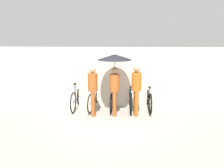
{
  "coord_description": "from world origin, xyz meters",
  "views": [
    {
      "loc": [
        0.31,
        -7.07,
        2.82
      ],
      "look_at": [
        0.0,
        1.15,
        1.0
      ],
      "focal_mm": 40.0,
      "sensor_mm": 36.0,
      "label": 1
    }
  ],
  "objects_px": {
    "parked_bicycle_3": "(130,99)",
    "pedestrian_trailing": "(136,86)",
    "parked_bicycle_1": "(95,99)",
    "parked_bicycle_4": "(149,99)",
    "parked_bicycle_2": "(112,99)",
    "parked_bicycle_0": "(77,98)",
    "pedestrian_center": "(115,66)",
    "pedestrian_leading": "(93,87)"
  },
  "relations": [
    {
      "from": "pedestrian_center",
      "to": "parked_bicycle_1",
      "type": "bearing_deg",
      "value": 142.37
    },
    {
      "from": "parked_bicycle_3",
      "to": "pedestrian_trailing",
      "type": "relative_size",
      "value": 1.04
    },
    {
      "from": "pedestrian_center",
      "to": "pedestrian_trailing",
      "type": "height_order",
      "value": "pedestrian_center"
    },
    {
      "from": "parked_bicycle_3",
      "to": "pedestrian_center",
      "type": "distance_m",
      "value": 1.48
    },
    {
      "from": "parked_bicycle_0",
      "to": "parked_bicycle_4",
      "type": "relative_size",
      "value": 0.94
    },
    {
      "from": "pedestrian_leading",
      "to": "pedestrian_center",
      "type": "relative_size",
      "value": 0.82
    },
    {
      "from": "parked_bicycle_3",
      "to": "pedestrian_leading",
      "type": "bearing_deg",
      "value": 118.39
    },
    {
      "from": "parked_bicycle_2",
      "to": "parked_bicycle_4",
      "type": "xyz_separation_m",
      "value": [
        1.29,
        -0.04,
        0.01
      ]
    },
    {
      "from": "parked_bicycle_2",
      "to": "pedestrian_trailing",
      "type": "distance_m",
      "value": 1.2
    },
    {
      "from": "parked_bicycle_1",
      "to": "pedestrian_center",
      "type": "height_order",
      "value": "pedestrian_center"
    },
    {
      "from": "parked_bicycle_2",
      "to": "parked_bicycle_3",
      "type": "distance_m",
      "value": 0.65
    },
    {
      "from": "parked_bicycle_0",
      "to": "pedestrian_trailing",
      "type": "bearing_deg",
      "value": -102.96
    },
    {
      "from": "parked_bicycle_3",
      "to": "parked_bicycle_4",
      "type": "bearing_deg",
      "value": -89.23
    },
    {
      "from": "parked_bicycle_2",
      "to": "pedestrian_leading",
      "type": "xyz_separation_m",
      "value": [
        -0.62,
        -0.72,
        0.6
      ]
    },
    {
      "from": "parked_bicycle_4",
      "to": "pedestrian_trailing",
      "type": "bearing_deg",
      "value": 141.73
    },
    {
      "from": "parked_bicycle_1",
      "to": "parked_bicycle_4",
      "type": "height_order",
      "value": "parked_bicycle_1"
    },
    {
      "from": "parked_bicycle_0",
      "to": "pedestrian_trailing",
      "type": "relative_size",
      "value": 1.0
    },
    {
      "from": "parked_bicycle_4",
      "to": "parked_bicycle_2",
      "type": "bearing_deg",
      "value": 88.14
    },
    {
      "from": "parked_bicycle_1",
      "to": "pedestrian_leading",
      "type": "height_order",
      "value": "pedestrian_leading"
    },
    {
      "from": "parked_bicycle_2",
      "to": "pedestrian_center",
      "type": "bearing_deg",
      "value": -168.07
    },
    {
      "from": "parked_bicycle_1",
      "to": "parked_bicycle_4",
      "type": "xyz_separation_m",
      "value": [
        1.93,
        -0.04,
        0.02
      ]
    },
    {
      "from": "parked_bicycle_0",
      "to": "pedestrian_center",
      "type": "distance_m",
      "value": 1.96
    },
    {
      "from": "parked_bicycle_3",
      "to": "pedestrian_leading",
      "type": "distance_m",
      "value": 1.55
    },
    {
      "from": "pedestrian_leading",
      "to": "parked_bicycle_1",
      "type": "bearing_deg",
      "value": 88.22
    },
    {
      "from": "pedestrian_trailing",
      "to": "pedestrian_leading",
      "type": "bearing_deg",
      "value": 175.81
    },
    {
      "from": "parked_bicycle_2",
      "to": "parked_bicycle_3",
      "type": "bearing_deg",
      "value": -91.74
    },
    {
      "from": "parked_bicycle_2",
      "to": "pedestrian_leading",
      "type": "height_order",
      "value": "pedestrian_leading"
    },
    {
      "from": "parked_bicycle_3",
      "to": "pedestrian_trailing",
      "type": "distance_m",
      "value": 0.87
    },
    {
      "from": "parked_bicycle_3",
      "to": "pedestrian_center",
      "type": "relative_size",
      "value": 0.86
    },
    {
      "from": "parked_bicycle_3",
      "to": "parked_bicycle_4",
      "type": "xyz_separation_m",
      "value": [
        0.64,
        0.01,
        0.0
      ]
    },
    {
      "from": "parked_bicycle_0",
      "to": "pedestrian_trailing",
      "type": "xyz_separation_m",
      "value": [
        2.09,
        -0.63,
        0.6
      ]
    },
    {
      "from": "parked_bicycle_3",
      "to": "parked_bicycle_4",
      "type": "distance_m",
      "value": 0.64
    },
    {
      "from": "parked_bicycle_1",
      "to": "parked_bicycle_4",
      "type": "relative_size",
      "value": 0.96
    },
    {
      "from": "pedestrian_leading",
      "to": "parked_bicycle_0",
      "type": "bearing_deg",
      "value": 129.81
    },
    {
      "from": "parked_bicycle_0",
      "to": "pedestrian_leading",
      "type": "relative_size",
      "value": 1.01
    },
    {
      "from": "parked_bicycle_4",
      "to": "pedestrian_trailing",
      "type": "xyz_separation_m",
      "value": [
        -0.48,
        -0.61,
        0.6
      ]
    },
    {
      "from": "parked_bicycle_3",
      "to": "pedestrian_trailing",
      "type": "bearing_deg",
      "value": -164.57
    },
    {
      "from": "parked_bicycle_2",
      "to": "pedestrian_trailing",
      "type": "height_order",
      "value": "pedestrian_trailing"
    },
    {
      "from": "pedestrian_center",
      "to": "parked_bicycle_3",
      "type": "bearing_deg",
      "value": 45.71
    },
    {
      "from": "parked_bicycle_0",
      "to": "parked_bicycle_3",
      "type": "bearing_deg",
      "value": -87.07
    },
    {
      "from": "parked_bicycle_4",
      "to": "pedestrian_center",
      "type": "bearing_deg",
      "value": 114.91
    },
    {
      "from": "parked_bicycle_1",
      "to": "pedestrian_trailing",
      "type": "relative_size",
      "value": 1.02
    }
  ]
}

